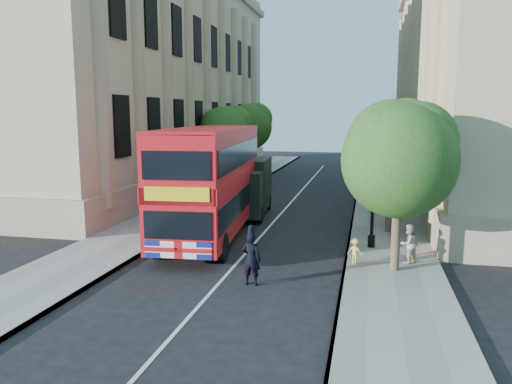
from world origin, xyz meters
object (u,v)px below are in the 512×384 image
Objects in this scene: double_decker_bus at (211,179)px; lamp_post at (373,191)px; police_constable at (251,259)px; box_van at (246,189)px; woman_pedestrian at (408,244)px.

lamp_post is at bearing -9.93° from double_decker_bus.
police_constable is (-3.91, -5.33, -1.62)m from lamp_post.
lamp_post is at bearing -121.14° from police_constable.
box_van is 11.45m from police_constable.
double_decker_bus is 9.12m from woman_pedestrian.
double_decker_bus is at bearing -56.29° from woman_pedestrian.
box_van is 3.16× the size of police_constable.
woman_pedestrian is at bearing -22.24° from double_decker_bus.
police_constable reaches higher than woman_pedestrian.
lamp_post is at bearing -44.68° from box_van.
woman_pedestrian is (5.23, 3.30, -0.03)m from police_constable.
double_decker_bus is 1.93× the size of box_van.
woman_pedestrian is at bearing -142.60° from police_constable.
double_decker_bus reaches higher than box_van.
lamp_post is at bearing -95.84° from woman_pedestrian.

